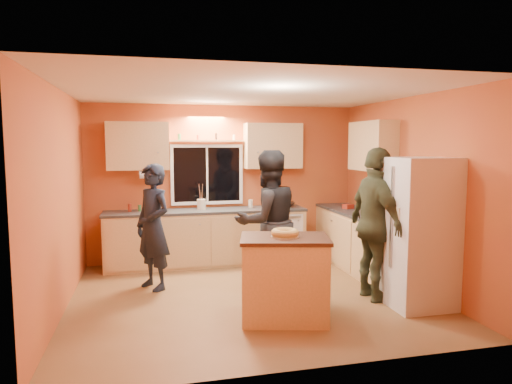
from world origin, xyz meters
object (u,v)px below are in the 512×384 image
object	(u,v)px
refrigerator	(419,232)
person_right	(376,224)
person_left	(153,227)
island	(285,278)
person_center	(268,222)

from	to	relation	value
refrigerator	person_right	xyz separation A→B (m)	(-0.39, 0.33, 0.06)
refrigerator	person_left	bearing A→B (deg)	155.41
refrigerator	person_right	size ratio (longest dim) A/B	0.94
person_left	person_right	bearing A→B (deg)	34.69
island	person_left	size ratio (longest dim) A/B	0.65
person_left	person_right	xyz separation A→B (m)	(2.71, -1.09, 0.11)
person_left	person_center	xyz separation A→B (m)	(1.46, -0.50, 0.09)
person_left	person_center	size ratio (longest dim) A/B	0.90
person_right	person_center	bearing A→B (deg)	63.20
person_right	island	bearing A→B (deg)	104.90
refrigerator	person_center	distance (m)	1.88
person_left	refrigerator	bearing A→B (deg)	31.98
refrigerator	island	world-z (taller)	refrigerator
person_left	person_center	world-z (taller)	person_center
island	person_right	xyz separation A→B (m)	(1.31, 0.39, 0.48)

